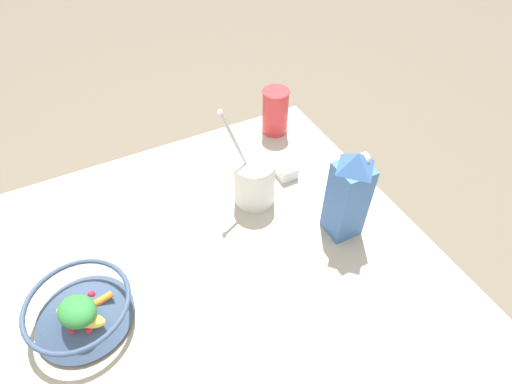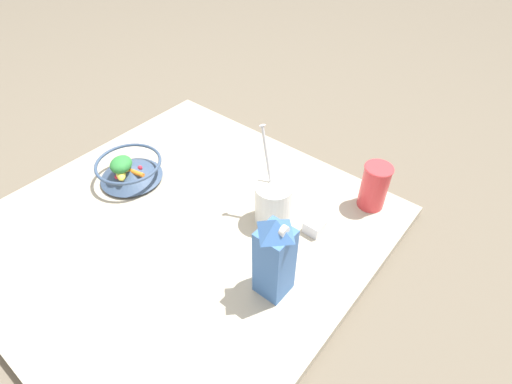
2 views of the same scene
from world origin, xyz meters
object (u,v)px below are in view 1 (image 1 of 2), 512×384
Objects in this scene: yogurt_tub at (254,180)px; drinking_cup at (275,111)px; milk_carton at (349,195)px; spice_jar at (287,172)px; fruit_bowl at (80,310)px.

drinking_cup is (0.23, -0.19, 0.00)m from yogurt_tub.
milk_carton is 0.87× the size of yogurt_tub.
drinking_cup is 0.22m from spice_jar.
drinking_cup is (0.38, -0.64, 0.03)m from fruit_bowl.
milk_carton is 0.24m from yogurt_tub.
yogurt_tub is 5.79× the size of spice_jar.
spice_jar is at bearing 160.28° from drinking_cup.
spice_jar is at bearing -72.28° from fruit_bowl.
yogurt_tub is at bearing 106.65° from spice_jar.
drinking_cup is at bearing -6.12° from milk_carton.
yogurt_tub is (0.15, -0.46, 0.03)m from fruit_bowl.
milk_carton is (-0.04, -0.60, 0.08)m from fruit_bowl.
spice_jar is (0.03, -0.12, -0.05)m from yogurt_tub.
yogurt_tub is 0.30m from drinking_cup.
yogurt_tub is 0.13m from spice_jar.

